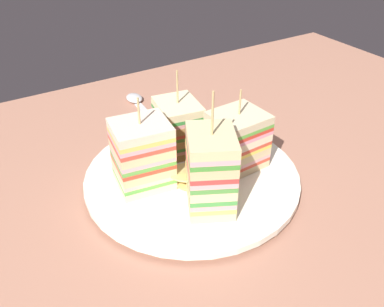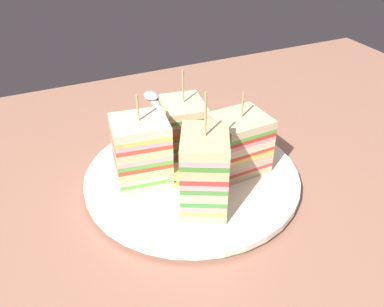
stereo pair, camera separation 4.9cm
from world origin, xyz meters
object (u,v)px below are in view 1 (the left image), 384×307
object	(u,v)px
sandwich_wedge_0	(237,140)
sandwich_wedge_2	(143,155)
plate	(192,177)
sandwich_wedge_3	(211,171)
sandwich_wedge_1	(178,127)
spoon	(138,102)
chip_pile	(188,173)

from	to	relation	value
sandwich_wedge_0	sandwich_wedge_2	xyz separation A→B (cm)	(-11.72, 2.48, 0.51)
plate	sandwich_wedge_2	size ratio (longest dim) A/B	2.34
plate	sandwich_wedge_3	bearing A→B (deg)	-101.95
plate	sandwich_wedge_1	xyz separation A→B (cm)	(1.44, 5.81, 4.03)
sandwich_wedge_1	sandwich_wedge_2	distance (cm)	8.53
spoon	sandwich_wedge_0	bearing A→B (deg)	-170.70
sandwich_wedge_1	spoon	distance (cm)	18.19
sandwich_wedge_0	sandwich_wedge_1	size ratio (longest dim) A/B	0.92
plate	sandwich_wedge_0	bearing A→B (deg)	-10.51
sandwich_wedge_1	sandwich_wedge_3	distance (cm)	12.03
plate	sandwich_wedge_1	size ratio (longest dim) A/B	2.36
spoon	sandwich_wedge_3	bearing A→B (deg)	174.45
sandwich_wedge_1	chip_pile	world-z (taller)	sandwich_wedge_1
sandwich_wedge_1	sandwich_wedge_3	world-z (taller)	sandwich_wedge_3
sandwich_wedge_2	sandwich_wedge_3	xyz separation A→B (cm)	(4.59, -7.26, 0.47)
sandwich_wedge_0	plate	bearing A→B (deg)	-13.23
plate	spoon	bearing A→B (deg)	81.62
sandwich_wedge_0	sandwich_wedge_1	distance (cm)	8.21
sandwich_wedge_0	sandwich_wedge_2	distance (cm)	11.99
plate	sandwich_wedge_1	distance (cm)	7.22
sandwich_wedge_3	chip_pile	xyz separation A→B (cm)	(0.05, 4.74, -3.39)
sandwich_wedge_1	sandwich_wedge_3	size ratio (longest dim) A/B	0.81
plate	sandwich_wedge_1	bearing A→B (deg)	76.10
sandwich_wedge_0	chip_pile	xyz separation A→B (cm)	(-7.08, -0.03, -2.42)
plate	spoon	size ratio (longest dim) A/B	1.92
chip_pile	spoon	bearing A→B (deg)	79.29
sandwich_wedge_2	chip_pile	xyz separation A→B (cm)	(4.64, -2.52, -2.92)
chip_pile	plate	bearing A→B (deg)	43.47
sandwich_wedge_2	sandwich_wedge_3	world-z (taller)	sandwich_wedge_3
plate	sandwich_wedge_3	distance (cm)	7.91
sandwich_wedge_0	spoon	bearing A→B (deg)	-86.98
sandwich_wedge_1	sandwich_wedge_2	size ratio (longest dim) A/B	0.99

